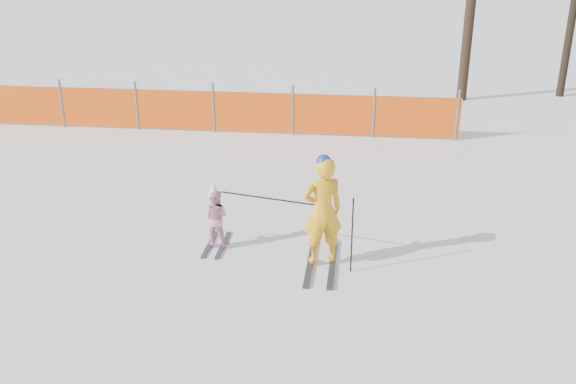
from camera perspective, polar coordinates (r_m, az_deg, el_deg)
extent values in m
plane|color=white|center=(9.84, -0.35, -6.49)|extent=(120.00, 120.00, 0.00)
cube|color=black|center=(9.90, 2.01, -6.20)|extent=(0.09, 1.59, 0.04)
cube|color=black|center=(9.88, 3.98, -6.29)|extent=(0.09, 1.59, 0.04)
imported|color=#FFAF15|center=(9.51, 3.09, -1.69)|extent=(0.72, 0.60, 1.68)
sphere|color=navy|center=(9.23, 3.19, 2.70)|extent=(0.22, 0.22, 0.22)
cube|color=black|center=(10.50, -6.97, -4.64)|extent=(0.09, 0.96, 0.03)
cube|color=black|center=(10.46, -5.80, -4.71)|extent=(0.09, 0.96, 0.03)
imported|color=pink|center=(10.27, -6.50, -2.27)|extent=(0.48, 0.39, 0.93)
cone|color=silver|center=(10.08, -6.62, 0.31)|extent=(0.19, 0.19, 0.24)
cylinder|color=black|center=(9.44, 5.71, -3.87)|extent=(0.02, 0.02, 1.19)
cylinder|color=black|center=(9.75, -1.91, -0.55)|extent=(1.50, 0.37, 0.02)
cylinder|color=#595960|center=(17.69, -19.45, 7.45)|extent=(0.06, 0.06, 1.25)
cylinder|color=#595960|center=(16.91, -13.29, 7.49)|extent=(0.06, 0.06, 1.25)
cylinder|color=#595960|center=(16.34, -6.62, 7.43)|extent=(0.06, 0.06, 1.25)
cylinder|color=#595960|center=(16.01, 0.43, 7.27)|extent=(0.06, 0.06, 1.25)
cylinder|color=#595960|center=(15.92, 7.65, 6.99)|extent=(0.06, 0.06, 1.25)
cylinder|color=#595960|center=(16.08, 14.84, 6.60)|extent=(0.06, 0.06, 1.25)
cube|color=#EE510C|center=(16.92, -13.14, 7.24)|extent=(16.08, 0.03, 1.00)
cylinder|color=black|center=(19.95, 15.95, 15.86)|extent=(0.29, 0.29, 5.68)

